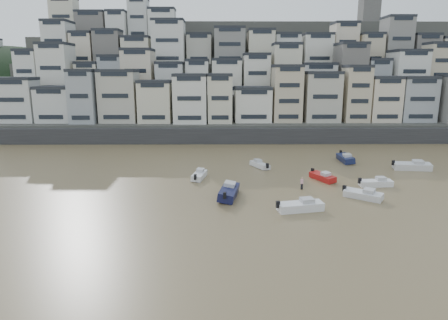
{
  "coord_description": "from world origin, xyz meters",
  "views": [
    {
      "loc": [
        3.43,
        -25.11,
        16.57
      ],
      "look_at": [
        3.97,
        30.0,
        4.0
      ],
      "focal_mm": 32.0,
      "sensor_mm": 36.0,
      "label": 1
    }
  ],
  "objects_px": {
    "boat_a": "(300,204)",
    "boat_f": "(199,174)",
    "boat_b": "(363,193)",
    "boat_e": "(323,176)",
    "boat_c": "(229,190)",
    "boat_g": "(412,165)",
    "boat_h": "(260,164)",
    "boat_d": "(376,182)",
    "person_pink": "(302,183)",
    "boat_i": "(345,157)"
  },
  "relations": [
    {
      "from": "boat_h",
      "to": "person_pink",
      "type": "height_order",
      "value": "person_pink"
    },
    {
      "from": "boat_i",
      "to": "boat_e",
      "type": "height_order",
      "value": "boat_i"
    },
    {
      "from": "boat_e",
      "to": "person_pink",
      "type": "distance_m",
      "value": 6.2
    },
    {
      "from": "boat_h",
      "to": "boat_e",
      "type": "bearing_deg",
      "value": -158.99
    },
    {
      "from": "boat_f",
      "to": "boat_e",
      "type": "height_order",
      "value": "boat_f"
    },
    {
      "from": "boat_i",
      "to": "person_pink",
      "type": "distance_m",
      "value": 20.62
    },
    {
      "from": "boat_c",
      "to": "boat_d",
      "type": "xyz_separation_m",
      "value": [
        21.42,
        4.85,
        -0.24
      ]
    },
    {
      "from": "boat_h",
      "to": "boat_b",
      "type": "relative_size",
      "value": 0.93
    },
    {
      "from": "person_pink",
      "to": "boat_i",
      "type": "bearing_deg",
      "value": 56.26
    },
    {
      "from": "boat_a",
      "to": "boat_h",
      "type": "relative_size",
      "value": 1.21
    },
    {
      "from": "boat_f",
      "to": "boat_g",
      "type": "xyz_separation_m",
      "value": [
        35.56,
        5.06,
        0.18
      ]
    },
    {
      "from": "boat_g",
      "to": "boat_h",
      "type": "relative_size",
      "value": 1.32
    },
    {
      "from": "boat_a",
      "to": "boat_f",
      "type": "bearing_deg",
      "value": 119.15
    },
    {
      "from": "boat_c",
      "to": "person_pink",
      "type": "bearing_deg",
      "value": -61.49
    },
    {
      "from": "boat_g",
      "to": "boat_d",
      "type": "relative_size",
      "value": 1.27
    },
    {
      "from": "boat_i",
      "to": "boat_a",
      "type": "distance_m",
      "value": 29.21
    },
    {
      "from": "boat_a",
      "to": "boat_d",
      "type": "bearing_deg",
      "value": 26.02
    },
    {
      "from": "boat_d",
      "to": "person_pink",
      "type": "distance_m",
      "value": 11.12
    },
    {
      "from": "boat_h",
      "to": "boat_c",
      "type": "distance_m",
      "value": 17.21
    },
    {
      "from": "boat_a",
      "to": "boat_f",
      "type": "distance_m",
      "value": 19.45
    },
    {
      "from": "boat_h",
      "to": "boat_d",
      "type": "distance_m",
      "value": 19.41
    },
    {
      "from": "boat_d",
      "to": "boat_h",
      "type": "bearing_deg",
      "value": 140.36
    },
    {
      "from": "boat_a",
      "to": "boat_e",
      "type": "height_order",
      "value": "boat_a"
    },
    {
      "from": "boat_e",
      "to": "person_pink",
      "type": "height_order",
      "value": "person_pink"
    },
    {
      "from": "boat_d",
      "to": "boat_f",
      "type": "bearing_deg",
      "value": 166.53
    },
    {
      "from": "boat_e",
      "to": "boat_c",
      "type": "xyz_separation_m",
      "value": [
        -14.5,
        -8.12,
        0.24
      ]
    },
    {
      "from": "boat_a",
      "to": "boat_e",
      "type": "bearing_deg",
      "value": 53.69
    },
    {
      "from": "boat_i",
      "to": "boat_b",
      "type": "bearing_deg",
      "value": -11.9
    },
    {
      "from": "boat_i",
      "to": "boat_f",
      "type": "relative_size",
      "value": 1.19
    },
    {
      "from": "boat_b",
      "to": "boat_c",
      "type": "distance_m",
      "value": 17.57
    },
    {
      "from": "boat_a",
      "to": "boat_d",
      "type": "relative_size",
      "value": 1.17
    },
    {
      "from": "boat_a",
      "to": "boat_d",
      "type": "xyz_separation_m",
      "value": [
        12.97,
        10.18,
        -0.12
      ]
    },
    {
      "from": "boat_a",
      "to": "boat_g",
      "type": "relative_size",
      "value": 0.92
    },
    {
      "from": "boat_d",
      "to": "boat_a",
      "type": "bearing_deg",
      "value": -145.58
    },
    {
      "from": "boat_f",
      "to": "boat_c",
      "type": "distance_m",
      "value": 10.27
    },
    {
      "from": "boat_g",
      "to": "boat_h",
      "type": "xyz_separation_m",
      "value": [
        -25.48,
        1.89,
        -0.22
      ]
    },
    {
      "from": "boat_i",
      "to": "person_pink",
      "type": "relative_size",
      "value": 3.57
    },
    {
      "from": "person_pink",
      "to": "boat_g",
      "type": "bearing_deg",
      "value": 27.62
    },
    {
      "from": "boat_a",
      "to": "boat_h",
      "type": "distance_m",
      "value": 21.75
    },
    {
      "from": "boat_f",
      "to": "boat_b",
      "type": "bearing_deg",
      "value": -104.03
    },
    {
      "from": "boat_i",
      "to": "boat_g",
      "type": "bearing_deg",
      "value": 55.49
    },
    {
      "from": "boat_a",
      "to": "boat_c",
      "type": "xyz_separation_m",
      "value": [
        -8.44,
        5.33,
        0.12
      ]
    },
    {
      "from": "boat_e",
      "to": "person_pink",
      "type": "relative_size",
      "value": 2.99
    },
    {
      "from": "boat_c",
      "to": "person_pink",
      "type": "height_order",
      "value": "boat_c"
    },
    {
      "from": "boat_a",
      "to": "boat_f",
      "type": "xyz_separation_m",
      "value": [
        -12.82,
        14.62,
        -0.11
      ]
    },
    {
      "from": "boat_a",
      "to": "boat_e",
      "type": "relative_size",
      "value": 1.16
    },
    {
      "from": "boat_d",
      "to": "boat_e",
      "type": "bearing_deg",
      "value": 150.99
    },
    {
      "from": "boat_i",
      "to": "boat_a",
      "type": "height_order",
      "value": "boat_i"
    },
    {
      "from": "boat_f",
      "to": "boat_a",
      "type": "bearing_deg",
      "value": -127.88
    },
    {
      "from": "boat_f",
      "to": "boat_d",
      "type": "height_order",
      "value": "boat_f"
    }
  ]
}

